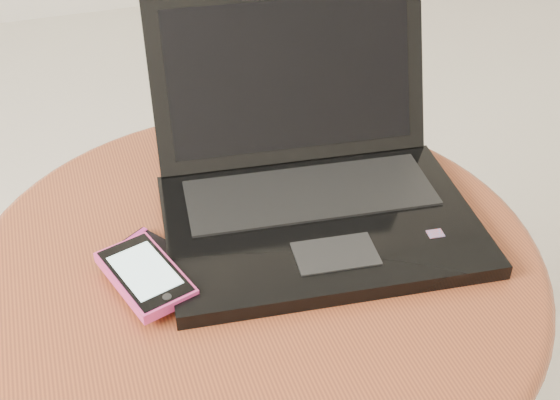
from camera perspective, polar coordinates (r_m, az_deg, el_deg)
name	(u,v)px	position (r m, az deg, el deg)	size (l,w,h in m)	color
table	(258,320)	(0.88, -1.73, -9.53)	(0.65, 0.65, 0.52)	#582817
laptop	(311,179)	(0.85, 2.47, 1.69)	(0.39, 0.37, 0.22)	black
phone_black	(160,265)	(0.79, -9.52, -5.12)	(0.12, 0.13, 0.01)	black
phone_pink	(145,275)	(0.77, -10.70, -5.90)	(0.09, 0.13, 0.01)	#DC3786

